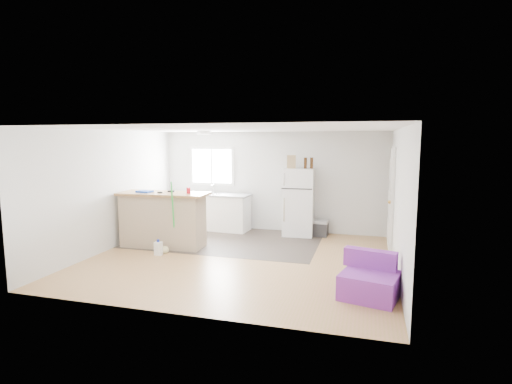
# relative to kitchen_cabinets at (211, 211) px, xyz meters

# --- Properties ---
(room) EXTENTS (5.51, 5.01, 2.41)m
(room) POSITION_rel_kitchen_cabinets_xyz_m (1.48, -2.19, 0.74)
(room) COLOR #AB8347
(room) RESTS_ON ground
(vinyl_zone) EXTENTS (4.05, 2.50, 0.00)m
(vinyl_zone) POSITION_rel_kitchen_cabinets_xyz_m (0.76, -0.94, -0.45)
(vinyl_zone) COLOR #362F29
(vinyl_zone) RESTS_ON floor
(window) EXTENTS (1.18, 0.06, 0.98)m
(window) POSITION_rel_kitchen_cabinets_xyz_m (-0.07, 0.30, 1.09)
(window) COLOR white
(window) RESTS_ON back_wall
(interior_door) EXTENTS (0.11, 0.92, 2.10)m
(interior_door) POSITION_rel_kitchen_cabinets_xyz_m (4.20, -0.64, 0.56)
(interior_door) COLOR white
(interior_door) RESTS_ON right_wall
(ceiling_fixture) EXTENTS (0.30, 0.30, 0.07)m
(ceiling_fixture) POSITION_rel_kitchen_cabinets_xyz_m (0.28, -0.99, 1.90)
(ceiling_fixture) COLOR white
(ceiling_fixture) RESTS_ON ceiling
(kitchen_cabinets) EXTENTS (2.04, 0.76, 1.17)m
(kitchen_cabinets) POSITION_rel_kitchen_cabinets_xyz_m (0.00, 0.00, 0.00)
(kitchen_cabinets) COLOR white
(kitchen_cabinets) RESTS_ON floor
(peninsula) EXTENTS (1.87, 0.78, 1.13)m
(peninsula) POSITION_rel_kitchen_cabinets_xyz_m (-0.32, -1.79, 0.12)
(peninsula) COLOR tan
(peninsula) RESTS_ON floor
(refrigerator) EXTENTS (0.72, 0.69, 1.56)m
(refrigerator) POSITION_rel_kitchen_cabinets_xyz_m (2.21, -0.03, 0.32)
(refrigerator) COLOR white
(refrigerator) RESTS_ON floor
(cooler) EXTENTS (0.50, 0.36, 0.37)m
(cooler) POSITION_rel_kitchen_cabinets_xyz_m (2.65, 0.00, -0.27)
(cooler) COLOR #2D2C2F
(cooler) RESTS_ON floor
(purple_seat) EXTENTS (0.90, 0.88, 0.62)m
(purple_seat) POSITION_rel_kitchen_cabinets_xyz_m (3.80, -3.41, -0.23)
(purple_seat) COLOR purple
(purple_seat) RESTS_ON floor
(cleaner_jug) EXTENTS (0.14, 0.10, 0.31)m
(cleaner_jug) POSITION_rel_kitchen_cabinets_xyz_m (-0.11, -2.40, -0.32)
(cleaner_jug) COLOR white
(cleaner_jug) RESTS_ON floor
(mop) EXTENTS (0.29, 0.39, 1.43)m
(mop) POSITION_rel_kitchen_cabinets_xyz_m (-0.02, -2.22, -0.23)
(mop) COLOR green
(mop) RESTS_ON floor
(red_cup) EXTENTS (0.10, 0.10, 0.12)m
(red_cup) POSITION_rel_kitchen_cabinets_xyz_m (0.25, -1.77, 0.74)
(red_cup) COLOR red
(red_cup) RESTS_ON peninsula
(blue_tray) EXTENTS (0.32, 0.25, 0.04)m
(blue_tray) POSITION_rel_kitchen_cabinets_xyz_m (-0.69, -1.86, 0.70)
(blue_tray) COLOR #133EB8
(blue_tray) RESTS_ON peninsula
(tool_a) EXTENTS (0.15, 0.08, 0.03)m
(tool_a) POSITION_rel_kitchen_cabinets_xyz_m (-0.19, -1.67, 0.69)
(tool_a) COLOR black
(tool_a) RESTS_ON peninsula
(tool_b) EXTENTS (0.10, 0.05, 0.03)m
(tool_b) POSITION_rel_kitchen_cabinets_xyz_m (-0.32, -1.88, 0.69)
(tool_b) COLOR black
(tool_b) RESTS_ON peninsula
(cardboard_box) EXTENTS (0.21, 0.13, 0.30)m
(cardboard_box) POSITION_rel_kitchen_cabinets_xyz_m (2.03, -0.08, 1.25)
(cardboard_box) COLOR #A1835C
(cardboard_box) RESTS_ON refrigerator
(bottle_left) EXTENTS (0.08, 0.08, 0.25)m
(bottle_left) POSITION_rel_kitchen_cabinets_xyz_m (2.36, -0.08, 1.23)
(bottle_left) COLOR #371D0A
(bottle_left) RESTS_ON refrigerator
(bottle_right) EXTENTS (0.09, 0.09, 0.25)m
(bottle_right) POSITION_rel_kitchen_cabinets_xyz_m (2.49, -0.01, 1.23)
(bottle_right) COLOR #371D0A
(bottle_right) RESTS_ON refrigerator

